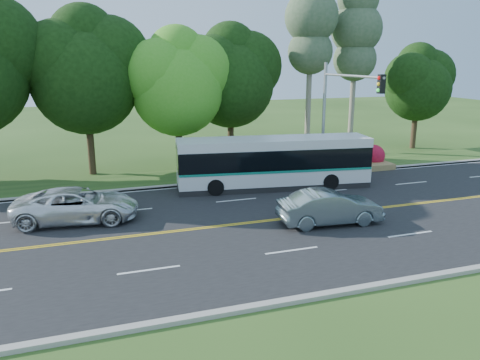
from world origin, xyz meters
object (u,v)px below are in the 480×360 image
object	(u,v)px
traffic_signal	(340,104)
suv	(77,205)
sedan	(330,207)
transit_bus	(273,163)

from	to	relation	value
traffic_signal	suv	xyz separation A→B (m)	(-14.88, -2.70, -3.89)
traffic_signal	suv	bearing A→B (deg)	-169.71
sedan	suv	size ratio (longest dim) A/B	0.84
suv	transit_bus	bearing A→B (deg)	-69.17
transit_bus	suv	distance (m)	11.01
sedan	suv	distance (m)	11.47
traffic_signal	transit_bus	bearing A→B (deg)	-178.18
sedan	traffic_signal	bearing A→B (deg)	-26.97
sedan	suv	xyz separation A→B (m)	(-10.77, 3.94, 0.00)
traffic_signal	sedan	world-z (taller)	traffic_signal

